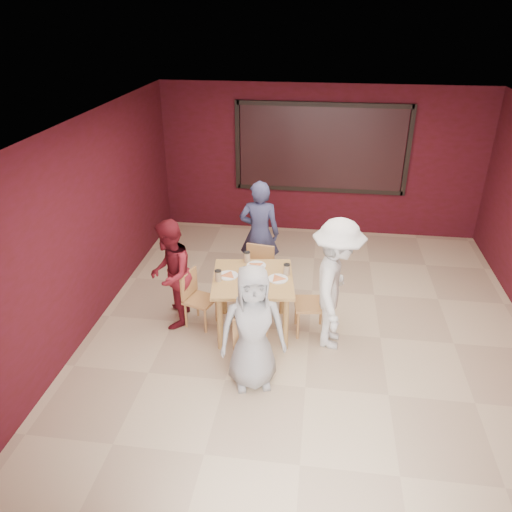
# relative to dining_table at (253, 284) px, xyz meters

# --- Properties ---
(floor) EXTENTS (7.00, 7.00, 0.00)m
(floor) POSITION_rel_dining_table_xyz_m (0.78, 0.04, -0.72)
(floor) COLOR #CCB48E
(floor) RESTS_ON ground
(window_blinds) EXTENTS (3.00, 0.02, 1.50)m
(window_blinds) POSITION_rel_dining_table_xyz_m (0.78, 3.49, 0.93)
(window_blinds) COLOR black
(dining_table) EXTENTS (1.18, 1.18, 0.98)m
(dining_table) POSITION_rel_dining_table_xyz_m (0.00, 0.00, 0.00)
(dining_table) COLOR #B18348
(dining_table) RESTS_ON floor
(chair_front) EXTENTS (0.41, 0.41, 0.80)m
(chair_front) POSITION_rel_dining_table_xyz_m (0.09, -0.84, -0.27)
(chair_front) COLOR #BC7F49
(chair_front) RESTS_ON floor
(chair_back) EXTENTS (0.48, 0.48, 0.87)m
(chair_back) POSITION_rel_dining_table_xyz_m (-0.03, 0.78, -0.23)
(chair_back) COLOR #BC7F49
(chair_back) RESTS_ON floor
(chair_left) EXTENTS (0.48, 0.48, 0.79)m
(chair_left) POSITION_rel_dining_table_xyz_m (-0.80, 0.06, -0.27)
(chair_left) COLOR #BC7F49
(chair_left) RESTS_ON floor
(chair_right) EXTENTS (0.48, 0.48, 0.88)m
(chair_right) POSITION_rel_dining_table_xyz_m (0.85, 0.08, -0.22)
(chair_right) COLOR #BC7F49
(chair_right) RESTS_ON floor
(diner_front) EXTENTS (0.86, 0.67, 1.55)m
(diner_front) POSITION_rel_dining_table_xyz_m (0.15, -1.05, 0.05)
(diner_front) COLOR #9E9E9E
(diner_front) RESTS_ON floor
(diner_back) EXTENTS (0.64, 0.43, 1.71)m
(diner_back) POSITION_rel_dining_table_xyz_m (-0.08, 1.32, 0.13)
(diner_back) COLOR #32365A
(diner_back) RESTS_ON floor
(diner_left) EXTENTS (0.68, 0.82, 1.54)m
(diner_left) POSITION_rel_dining_table_xyz_m (-1.13, 0.04, 0.05)
(diner_left) COLOR maroon
(diner_left) RESTS_ON floor
(diner_right) EXTENTS (0.75, 1.19, 1.76)m
(diner_right) POSITION_rel_dining_table_xyz_m (1.08, -0.14, 0.16)
(diner_right) COLOR silver
(diner_right) RESTS_ON floor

